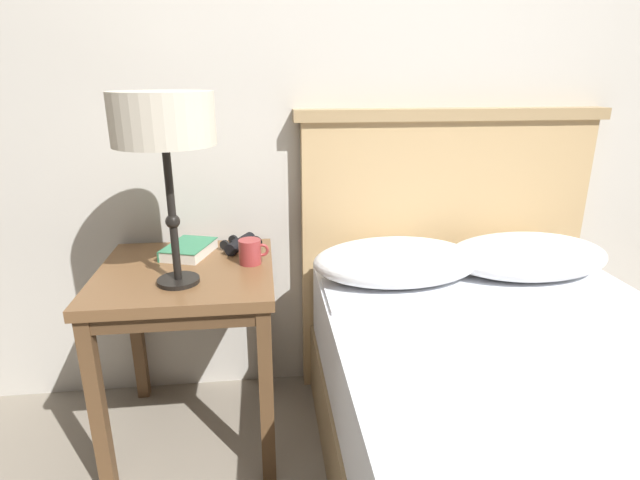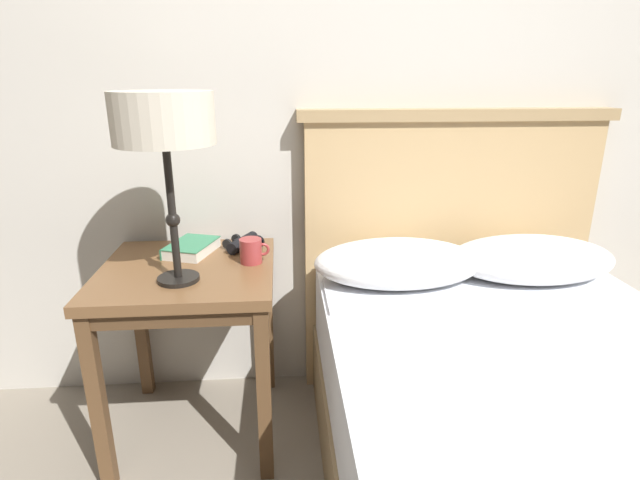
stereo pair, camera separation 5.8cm
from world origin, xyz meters
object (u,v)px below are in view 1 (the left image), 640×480
at_px(table_lamp, 163,124).
at_px(binoculars_pair, 241,244).
at_px(bed, 546,450).
at_px(nightstand, 188,293).
at_px(book_on_nightstand, 188,249).
at_px(coffee_mug, 250,252).

height_order(table_lamp, binoculars_pair, table_lamp).
bearing_deg(bed, nightstand, 149.56).
bearing_deg(table_lamp, book_on_nightstand, 90.43).
distance_m(nightstand, book_on_nightstand, 0.18).
xyz_separation_m(nightstand, bed, (1.00, -0.59, -0.25)).
bearing_deg(bed, book_on_nightstand, 144.12).
height_order(table_lamp, coffee_mug, table_lamp).
distance_m(bed, binoculars_pair, 1.17).
height_order(nightstand, bed, bed).
distance_m(table_lamp, book_on_nightstand, 0.53).
bearing_deg(table_lamp, coffee_mug, 32.57).
xyz_separation_m(nightstand, binoculars_pair, (0.18, 0.17, 0.11)).
distance_m(nightstand, binoculars_pair, 0.27).
bearing_deg(bed, coffee_mug, 141.96).
height_order(binoculars_pair, coffee_mug, coffee_mug).
bearing_deg(coffee_mug, book_on_nightstand, 152.60).
distance_m(book_on_nightstand, coffee_mug, 0.25).
relative_size(nightstand, table_lamp, 1.14).
bearing_deg(nightstand, table_lamp, -92.23).
height_order(bed, book_on_nightstand, bed).
bearing_deg(nightstand, coffee_mug, 6.17).
xyz_separation_m(book_on_nightstand, coffee_mug, (0.22, -0.12, 0.02)).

